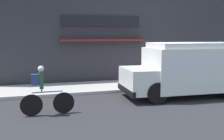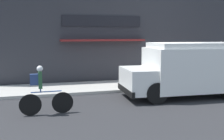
{
  "view_description": "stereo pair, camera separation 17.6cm",
  "coord_description": "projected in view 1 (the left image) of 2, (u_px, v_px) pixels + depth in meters",
  "views": [
    {
      "loc": [
        -5.93,
        -11.13,
        2.62
      ],
      "look_at": [
        -2.73,
        -0.2,
        1.1
      ],
      "focal_mm": 42.0,
      "sensor_mm": 36.0,
      "label": 1
    },
    {
      "loc": [
        -5.76,
        -11.17,
        2.62
      ],
      "look_at": [
        -2.73,
        -0.2,
        1.1
      ],
      "focal_mm": 42.0,
      "sensor_mm": 36.0,
      "label": 2
    }
  ],
  "objects": [
    {
      "name": "cyclist",
      "position": [
        44.0,
        92.0,
        8.57
      ],
      "size": [
        1.76,
        0.2,
        1.64
      ],
      "rotation": [
        0.0,
        0.0,
        0.02
      ],
      "color": "black",
      "rests_on": "ground_plane"
    },
    {
      "name": "sidewalk",
      "position": [
        153.0,
        84.0,
        13.83
      ],
      "size": [
        28.0,
        2.64,
        0.14
      ],
      "color": "#ADAAA3",
      "rests_on": "ground_plane"
    },
    {
      "name": "storefront",
      "position": [
        142.0,
        33.0,
        14.94
      ],
      "size": [
        17.68,
        0.74,
        5.43
      ],
      "color": "#2D2D33",
      "rests_on": "ground_plane"
    },
    {
      "name": "ground_plane",
      "position": [
        165.0,
        90.0,
        12.58
      ],
      "size": [
        70.0,
        70.0,
        0.0
      ],
      "primitive_type": "plane",
      "color": "#2B2B2D"
    },
    {
      "name": "stop_sign_post",
      "position": [
        219.0,
        54.0,
        14.08
      ],
      "size": [
        0.45,
        0.45,
        2.16
      ],
      "color": "slate",
      "rests_on": "sidewalk"
    },
    {
      "name": "school_bus",
      "position": [
        189.0,
        68.0,
        11.24
      ],
      "size": [
        5.34,
        2.73,
        2.3
      ],
      "rotation": [
        0.0,
        0.0,
        -0.04
      ],
      "color": "white",
      "rests_on": "ground_plane"
    }
  ]
}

